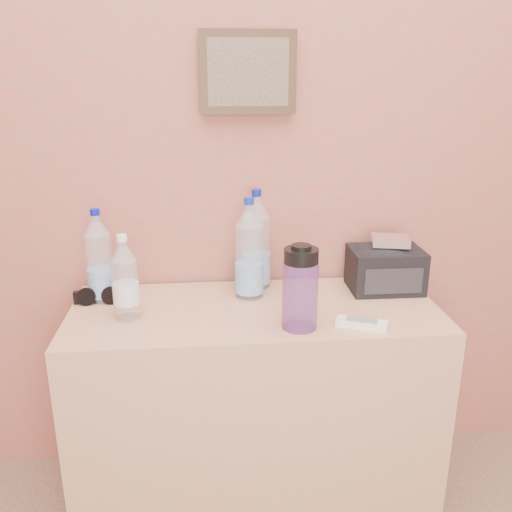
{
  "coord_description": "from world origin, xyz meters",
  "views": [
    {
      "loc": [
        -0.19,
        0.22,
        1.39
      ],
      "look_at": [
        -0.05,
        1.71,
        0.89
      ],
      "focal_mm": 38.0,
      "sensor_mm": 36.0,
      "label": 1
    }
  ],
  "objects": [
    {
      "name": "toiletry_bag",
      "position": [
        0.4,
        1.86,
        0.79
      ],
      "size": [
        0.24,
        0.17,
        0.16
      ],
      "primitive_type": null,
      "rotation": [
        0.0,
        0.0,
        -0.01
      ],
      "color": "black",
      "rests_on": "dresser"
    },
    {
      "name": "pet_small",
      "position": [
        -0.43,
        1.71,
        0.82
      ],
      "size": [
        0.07,
        0.07,
        0.26
      ],
      "rotation": [
        0.0,
        0.0,
        0.1
      ],
      "color": "white",
      "rests_on": "dresser"
    },
    {
      "name": "sunglasses",
      "position": [
        -0.53,
        1.83,
        0.73
      ],
      "size": [
        0.16,
        0.07,
        0.04
      ],
      "primitive_type": null,
      "rotation": [
        0.0,
        0.0,
        0.05
      ],
      "color": "black",
      "rests_on": "dresser"
    },
    {
      "name": "foil_packet",
      "position": [
        0.41,
        1.85,
        0.88
      ],
      "size": [
        0.14,
        0.12,
        0.02
      ],
      "primitive_type": "cube",
      "rotation": [
        0.0,
        0.0,
        -0.22
      ],
      "color": "silver",
      "rests_on": "toiletry_bag"
    },
    {
      "name": "dresser",
      "position": [
        -0.05,
        1.74,
        0.35
      ],
      "size": [
        1.14,
        0.47,
        0.71
      ],
      "primitive_type": "cube",
      "color": "#AA7B55",
      "rests_on": "ground"
    },
    {
      "name": "pet_large_a",
      "position": [
        -0.53,
        1.86,
        0.84
      ],
      "size": [
        0.08,
        0.08,
        0.3
      ],
      "rotation": [
        0.0,
        0.0,
        0.27
      ],
      "color": "white",
      "rests_on": "dresser"
    },
    {
      "name": "pet_large_c",
      "position": [
        -0.06,
        1.84,
        0.85
      ],
      "size": [
        0.09,
        0.09,
        0.33
      ],
      "rotation": [
        0.0,
        0.0,
        -0.28
      ],
      "color": "white",
      "rests_on": "dresser"
    },
    {
      "name": "nalgene_bottle",
      "position": [
        0.07,
        1.6,
        0.83
      ],
      "size": [
        0.1,
        0.1,
        0.25
      ],
      "rotation": [
        0.0,
        0.0,
        -0.4
      ],
      "color": "#6B378E",
      "rests_on": "dresser"
    },
    {
      "name": "ac_remote",
      "position": [
        0.24,
        1.58,
        0.72
      ],
      "size": [
        0.15,
        0.1,
        0.02
      ],
      "primitive_type": "cube",
      "rotation": [
        0.0,
        0.0,
        -0.4
      ],
      "color": "silver",
      "rests_on": "dresser"
    },
    {
      "name": "pet_large_b",
      "position": [
        -0.02,
        1.93,
        0.86
      ],
      "size": [
        0.09,
        0.09,
        0.33
      ],
      "rotation": [
        0.0,
        0.0,
        -0.41
      ],
      "color": "#CBE9F8",
      "rests_on": "dresser"
    },
    {
      "name": "picture_frame",
      "position": [
        -0.05,
        1.98,
        1.4
      ],
      "size": [
        0.3,
        0.03,
        0.25
      ],
      "primitive_type": null,
      "color": "#382311",
      "rests_on": "room_shell"
    }
  ]
}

